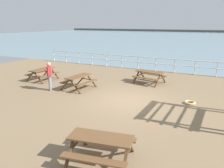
{
  "coord_description": "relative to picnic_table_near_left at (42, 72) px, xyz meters",
  "views": [
    {
      "loc": [
        4.06,
        -9.83,
        3.83
      ],
      "look_at": [
        -0.82,
        -0.12,
        0.8
      ],
      "focal_mm": 35.29,
      "sensor_mm": 36.0,
      "label": 1
    }
  ],
  "objects": [
    {
      "name": "picnic_table_near_left",
      "position": [
        0.0,
        0.0,
        0.0
      ],
      "size": [
        1.55,
        1.81,
        0.8
      ],
      "rotation": [
        0.0,
        0.0,
        1.57
      ],
      "color": "brown",
      "rests_on": "ground"
    },
    {
      "name": "picnic_table_seaward",
      "position": [
        3.42,
        -0.58,
        0.0
      ],
      "size": [
        1.65,
        1.9,
        0.8
      ],
      "rotation": [
        0.0,
        0.0,
        1.5
      ],
      "color": "brown",
      "rests_on": "ground"
    },
    {
      "name": "distant_shoreline",
      "position": [
        6.87,
        94.51,
        -0.58
      ],
      "size": [
        142.0,
        6.0,
        1.8
      ],
      "primitive_type": "cube",
      "color": "#4C4C47",
      "rests_on": "ground"
    },
    {
      "name": "picnic_table_far_left",
      "position": [
        8.18,
        -6.3,
        0.0
      ],
      "size": [
        2.05,
        1.82,
        0.8
      ],
      "rotation": [
        0.0,
        0.0,
        0.18
      ],
      "color": "brown",
      "rests_on": "ground"
    },
    {
      "name": "rope_coil",
      "position": [
        9.79,
        -0.28,
        -0.53
      ],
      "size": [
        0.55,
        0.55,
        0.11
      ],
      "primitive_type": "torus",
      "color": "tan",
      "rests_on": "ground"
    },
    {
      "name": "sea_band",
      "position": [
        6.87,
        51.51,
        -0.58
      ],
      "size": [
        142.0,
        90.0,
        0.01
      ],
      "primitive_type": "cube",
      "color": "gray",
      "rests_on": "ground"
    },
    {
      "name": "seaward_railing",
      "position": [
        6.87,
        6.51,
        0.15
      ],
      "size": [
        23.07,
        0.07,
        1.08
      ],
      "color": "white",
      "rests_on": "ground"
    },
    {
      "name": "picnic_table_near_right",
      "position": [
        6.83,
        2.58,
        0.0
      ],
      "size": [
        2.06,
        1.84,
        0.8
      ],
      "rotation": [
        0.0,
        0.0,
        -0.2
      ],
      "color": "brown",
      "rests_on": "ground"
    },
    {
      "name": "ground_plane",
      "position": [
        6.87,
        -1.24,
        -0.68
      ],
      "size": [
        30.0,
        24.0,
        0.2
      ],
      "primitive_type": "cube",
      "color": "#846B4C"
    },
    {
      "name": "visitor",
      "position": [
        2.15,
        -1.63,
        0.36
      ],
      "size": [
        0.36,
        0.47,
        1.66
      ],
      "rotation": [
        0.0,
        0.0,
        3.65
      ],
      "color": "slate",
      "rests_on": "ground"
    }
  ]
}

